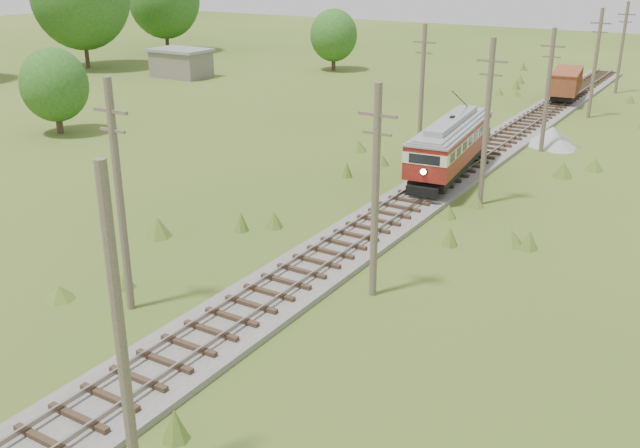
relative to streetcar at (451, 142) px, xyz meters
The scene contains 15 objects.
railbed_main 2.22m from the streetcar, 90.04° to the right, with size 3.60×96.00×0.57m.
streetcar is the anchor object (origin of this frame).
gondola 28.29m from the streetcar, 90.00° to the left, with size 3.34×7.51×2.41m.
gravel_pile 12.18m from the streetcar, 74.20° to the left, with size 3.72×3.95×1.35m.
utility_pole_r_1 29.55m from the streetcar, 83.96° to the right, with size 0.30×0.30×8.80m.
utility_pole_r_2 16.77m from the streetcar, 78.57° to the right, with size 1.60×0.30×8.60m.
utility_pole_r_3 5.13m from the streetcar, 46.05° to the right, with size 1.60×0.30×9.00m.
utility_pole_r_4 10.32m from the streetcar, 72.78° to the left, with size 1.60×0.30×8.40m.
utility_pole_r_5 23.04m from the streetcar, 81.48° to the left, with size 1.60×0.30×8.90m.
utility_pole_r_6 35.89m from the streetcar, 84.88° to the left, with size 1.60×0.30×8.70m.
utility_pole_l_a 22.82m from the streetcar, 100.66° to the right, with size 1.60×0.30×9.00m.
utility_pole_l_b 7.53m from the streetcar, 128.38° to the left, with size 1.60×0.30×8.60m.
tree_mid_a 43.83m from the streetcar, 129.74° to the left, with size 5.46×5.46×7.03m.
tree_mid_c 30.34m from the streetcar, behind, with size 5.04×5.04×6.49m.
shed 45.04m from the streetcar, 152.66° to the left, with size 6.40×4.40×3.10m.
Camera 1 is at (15.10, -5.33, 13.03)m, focal length 40.00 mm.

